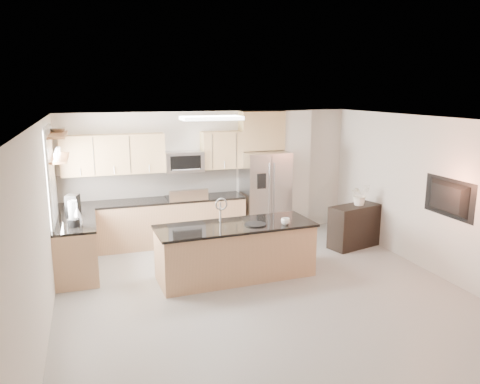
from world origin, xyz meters
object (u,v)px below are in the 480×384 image
object	(u,v)px
credenza	(354,226)
coffee_maker	(73,206)
blender	(73,215)
bowl	(57,129)
cup	(285,221)
flower_vase	(360,189)
kettle	(77,213)
range	(187,219)
island	(236,251)
platter	(256,224)
refrigerator	(265,194)
microwave	(184,162)
television	(445,198)

from	to	relation	value
credenza	coffee_maker	xyz separation A→B (m)	(-5.16, 0.55, 0.68)
blender	bowl	xyz separation A→B (m)	(-0.18, 0.81, 1.28)
cup	flower_vase	distance (m)	2.23
flower_vase	kettle	bearing A→B (deg)	177.54
range	coffee_maker	world-z (taller)	coffee_maker
island	bowl	size ratio (longest dim) A/B	7.10
platter	cup	bearing A→B (deg)	-16.09
range	refrigerator	bearing A→B (deg)	-1.60
microwave	flower_vase	xyz separation A→B (m)	(3.16, -1.40, -0.48)
coffee_maker	television	bearing A→B (deg)	-22.99
blender	microwave	bearing A→B (deg)	37.16
platter	television	size ratio (longest dim) A/B	0.32
blender	coffee_maker	bearing A→B (deg)	91.62
island	cup	world-z (taller)	island
microwave	refrigerator	world-z (taller)	microwave
credenza	cup	size ratio (longest dim) A/B	7.48
cup	platter	distance (m)	0.48
island	coffee_maker	xyz separation A→B (m)	(-2.49, 1.28, 0.65)
television	refrigerator	bearing A→B (deg)	31.04
microwave	flower_vase	size ratio (longest dim) A/B	1.20
blender	kettle	bearing A→B (deg)	82.77
kettle	television	xyz separation A→B (m)	(5.54, -2.07, 0.32)
island	credenza	world-z (taller)	island
bowl	television	world-z (taller)	bowl
microwave	refrigerator	size ratio (longest dim) A/B	0.43
credenza	platter	xyz separation A→B (m)	(-2.36, -0.84, 0.48)
platter	kettle	xyz separation A→B (m)	(-2.73, 1.08, 0.13)
flower_vase	cup	bearing A→B (deg)	-153.58
range	credenza	world-z (taller)	range
microwave	refrigerator	distance (m)	1.82
island	coffee_maker	size ratio (longest dim) A/B	7.20
coffee_maker	platter	bearing A→B (deg)	-26.42
refrigerator	credenza	xyz separation A→B (m)	(1.40, -1.25, -0.48)
range	cup	xyz separation A→B (m)	(1.16, -2.27, 0.47)
microwave	coffee_maker	bearing A→B (deg)	-157.52
refrigerator	cup	xyz separation A→B (m)	(-0.49, -2.22, 0.05)
island	television	size ratio (longest dim) A/B	2.42
refrigerator	credenza	distance (m)	1.94
coffee_maker	cup	bearing A→B (deg)	-25.04
island	bowl	distance (m)	3.56
range	coffee_maker	distance (m)	2.31
credenza	blender	distance (m)	5.19
island	coffee_maker	bearing A→B (deg)	150.30
range	refrigerator	size ratio (longest dim) A/B	0.64
microwave	island	world-z (taller)	microwave
platter	blender	world-z (taller)	blender
kettle	platter	bearing A→B (deg)	-21.56
platter	television	xyz separation A→B (m)	(2.81, -0.99, 0.45)
platter	bowl	distance (m)	3.63
refrigerator	platter	world-z (taller)	refrigerator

